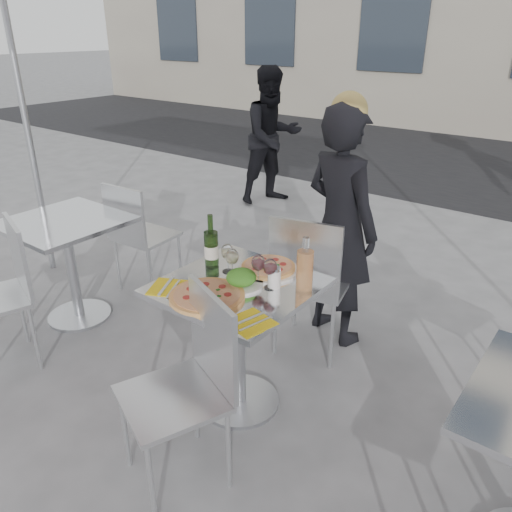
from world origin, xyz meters
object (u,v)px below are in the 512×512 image
Objects in this scene: woman_diner at (340,227)px; pizza_near at (207,296)px; carafe at (305,271)px; napkin_right at (250,322)px; chair_far at (309,275)px; pedestrian_a at (272,137)px; main_table at (238,320)px; pizza_far at (268,268)px; wineglass_white_b at (232,258)px; salad_plate at (241,279)px; side_chair_lfar at (137,230)px; wineglass_red_b at (270,268)px; chair_near at (191,375)px; side_chair_lnear at (4,284)px; napkin_left at (169,287)px; wineglass_white_a at (228,253)px; wine_bottle at (211,247)px; side_table_left at (69,249)px; wineglass_red_a at (258,264)px; sugar_shaker at (274,277)px.

woman_diner is 1.15m from pizza_near.
napkin_right is at bearing -96.25° from carafe.
chair_far is 0.61× the size of pedestrian_a.
woman_diner is 4.29× the size of pizza_near.
main_table is 2.32× the size of pizza_far.
salad_plate is at bearing -25.24° from wineglass_white_b.
side_chair_lfar is 3.05× the size of carafe.
pedestrian_a is at bearing 125.60° from wineglass_red_b.
pedestrian_a reaches higher than chair_far.
woman_diner is (-0.07, 1.42, 0.23)m from chair_near.
wineglass_white_b reaches higher than pizza_far.
carafe is 0.39m from napkin_right.
wineglass_red_b is at bearing 39.25° from side_chair_lnear.
salad_plate is 0.91× the size of napkin_left.
wineglass_white_a is (1.23, 0.61, 0.32)m from side_chair_lnear.
chair_near is 0.35m from napkin_right.
pedestrian_a is 4.29× the size of pizza_near.
chair_near is 3.09× the size of wine_bottle.
side_chair_lnear is at bearing -156.54° from napkin_right.
pizza_near is (1.93, -3.21, -0.01)m from pedestrian_a.
napkin_left is at bearing -91.68° from wine_bottle.
napkin_right is (0.30, -0.05, -0.01)m from pizza_near.
chair_near is 1.03× the size of side_chair_lfar.
side_table_left is at bearing -176.84° from wine_bottle.
wine_bottle is at bearing 88.27° from woman_diner.
pizza_near is 0.20m from salad_plate.
pedestrian_a is (-0.52, 2.47, 0.25)m from side_chair_lfar.
side_table_left is 3.11× the size of napkin_left.
wineglass_white_b is 0.35m from napkin_left.
wineglass_white_b is at bearing -8.29° from wine_bottle.
side_chair_lnear is 1.50m from salad_plate.
main_table is 4.76× the size of wineglass_white_a.
chair_far is 3.12m from pedestrian_a.
pizza_far is 0.22m from wineglass_white_b.
side_table_left is 2.54× the size of wine_bottle.
wineglass_red_a is (-0.23, -0.06, -0.01)m from carafe.
pedestrian_a is at bearing 120.35° from wine_bottle.
pedestrian_a is (-0.60, 3.54, 0.24)m from side_chair_lnear.
side_chair_lfar is 5.61× the size of wineglass_white_b.
sugar_shaker reaches higher than napkin_right.
sugar_shaker is at bearing 62.04° from wineglass_red_b.
pizza_far is at bearing 40.17° from wineglass_white_a.
carafe reaches higher than salad_plate.
pizza_near is 2.29× the size of wineglass_white_a.
wineglass_white_a reaches higher than salad_plate.
carafe reaches higher than pizza_far.
napkin_left and napkin_right have the same top height.
woman_diner reaches higher than main_table.
wineglass_white_b is at bearing 155.50° from side_chair_lfar.
side_chair_lfar is at bearing 163.27° from wineglass_red_b.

